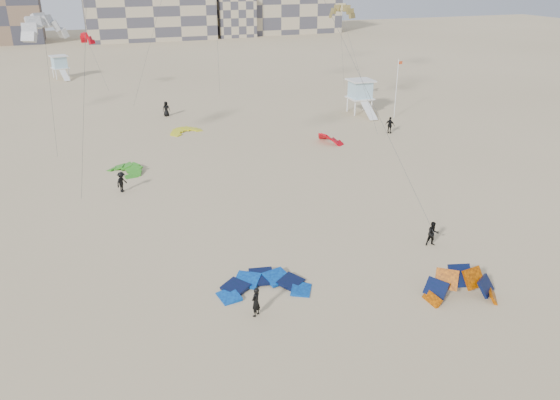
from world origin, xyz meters
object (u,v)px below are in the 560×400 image
object	(u,v)px
kite_ground_blue	(264,289)
lifeguard_tower_near	(360,97)
kitesurfer_main	(256,302)
kite_ground_orange	(461,298)

from	to	relation	value
kite_ground_blue	lifeguard_tower_near	size ratio (longest dim) A/B	0.86
lifeguard_tower_near	kitesurfer_main	bearing A→B (deg)	-122.46
kite_ground_orange	kitesurfer_main	distance (m)	11.80
kitesurfer_main	lifeguard_tower_near	distance (m)	46.04
kitesurfer_main	kite_ground_orange	bearing A→B (deg)	130.31
kite_ground_orange	lifeguard_tower_near	xyz separation A→B (m)	(14.66, 40.28, 2.13)
kite_ground_orange	kitesurfer_main	world-z (taller)	kite_ground_orange
kite_ground_blue	lifeguard_tower_near	xyz separation A→B (m)	(24.92, 35.49, 2.13)
kite_ground_orange	lifeguard_tower_near	world-z (taller)	lifeguard_tower_near
kitesurfer_main	lifeguard_tower_near	bearing A→B (deg)	-162.47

